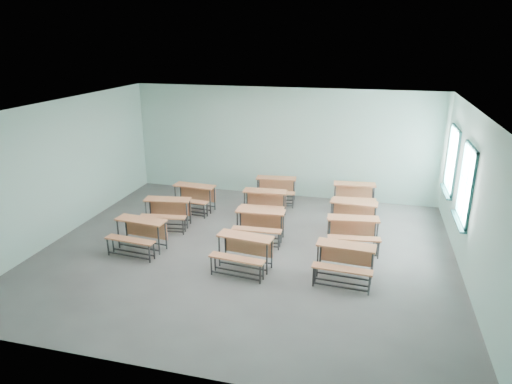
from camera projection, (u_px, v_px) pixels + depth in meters
room at (250, 183)px, 9.70m from camera, size 9.04×8.04×3.24m
desk_unit_r0c0 at (139, 231)px, 10.10m from camera, size 1.20×0.87×0.71m
desk_unit_r0c1 at (244, 248)px, 9.28m from camera, size 1.22×0.88×0.71m
desk_unit_r0c2 at (345, 258)px, 8.88m from camera, size 1.19×0.84×0.71m
desk_unit_r1c0 at (167, 209)px, 11.37m from camera, size 1.23×0.91×0.71m
desk_unit_r1c1 at (260, 221)px, 10.62m from camera, size 1.17×0.82×0.71m
desk_unit_r1c2 at (353, 229)px, 10.19m from camera, size 1.23×0.90×0.71m
desk_unit_r2c0 at (193, 194)px, 12.42m from camera, size 1.19×0.85×0.71m
desk_unit_r2c1 at (264, 200)px, 11.98m from camera, size 1.18×0.83×0.71m
desk_unit_r2c2 at (353, 212)px, 11.17m from camera, size 1.18×0.82×0.71m
desk_unit_r3c1 at (276, 186)px, 13.08m from camera, size 1.22×0.89×0.71m
desk_unit_r3c2 at (354, 193)px, 12.56m from camera, size 1.20×0.86×0.71m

